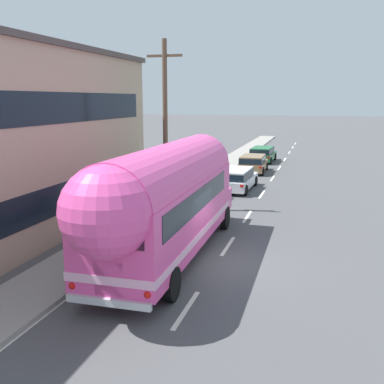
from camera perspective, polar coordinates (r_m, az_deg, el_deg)
name	(u,v)px	position (r m, az deg, el deg)	size (l,w,h in m)	color
ground_plane	(217,263)	(16.15, 3.12, -8.87)	(300.00, 300.00, 0.00)	#4C4C4F
lane_markings	(225,190)	(28.93, 4.09, 0.31)	(3.64, 80.00, 0.01)	silver
sidewalk_slab	(178,196)	(26.60, -1.80, -0.51)	(2.24, 90.00, 0.15)	gray
utility_pole	(165,124)	(23.03, -3.37, 8.53)	(1.80, 0.24, 8.50)	brown
painted_bus	(165,199)	(15.54, -3.46, -0.83)	(2.68, 12.18, 4.12)	#EA4C9E
car_lead	(237,178)	(28.66, 5.62, 1.77)	(2.05, 4.80, 1.37)	white
car_second	(253,163)	(35.77, 7.65, 3.68)	(2.01, 4.28, 1.37)	olive
car_third	(263,153)	(41.98, 8.83, 4.81)	(2.13, 4.53, 1.37)	#196633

